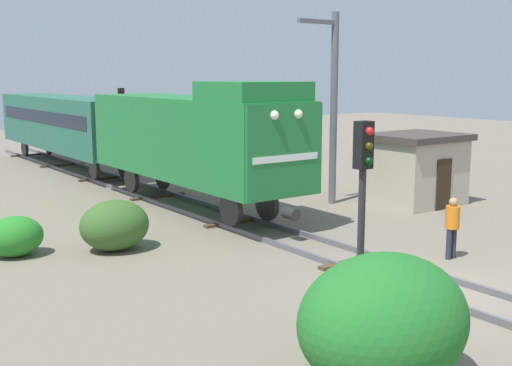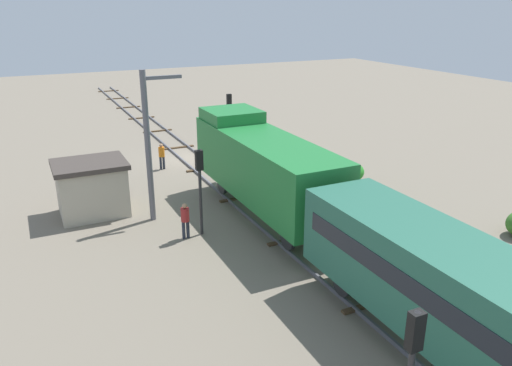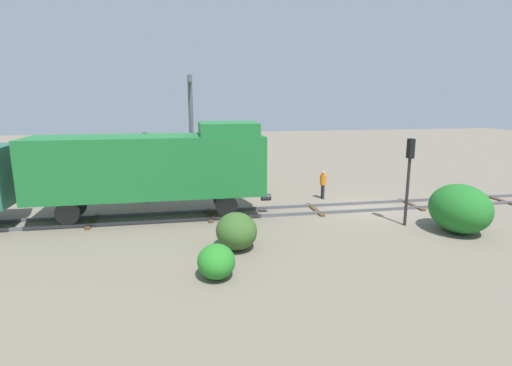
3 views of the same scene
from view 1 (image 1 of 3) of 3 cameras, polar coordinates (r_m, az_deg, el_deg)
name	(u,v)px [view 1 (image 1 of 3)]	position (r m, az deg, el deg)	size (l,w,h in m)	color
ground_plane	(441,291)	(15.73, 16.11, -9.22)	(102.34, 102.34, 0.00)	#756B5B
railway_track	(441,288)	(15.71, 16.12, -8.97)	(2.40, 68.23, 0.16)	#595960
locomotive	(194,136)	(23.55, -5.50, 4.21)	(2.90, 11.60, 4.60)	#1E7233
passenger_car_leading	(67,121)	(35.68, -16.48, 5.29)	(2.84, 14.00, 3.66)	#26604C
traffic_signal_near	(363,187)	(12.33, 9.47, -0.37)	(0.32, 0.34, 4.12)	#262628
traffic_signal_mid	(260,129)	(25.92, 0.31, 4.82)	(0.32, 0.34, 4.03)	#262628
traffic_signal_far	(122,111)	(37.89, -11.84, 6.32)	(0.32, 0.34, 4.21)	#262628
worker_near_track	(452,223)	(18.22, 17.05, -3.43)	(0.38, 0.38, 1.70)	#262B38
worker_by_signal	(273,171)	(26.70, 1.55, 1.05)	(0.38, 0.38, 1.70)	#262B38
catenary_mast	(333,103)	(24.80, 6.82, 7.04)	(1.94, 0.28, 7.29)	#595960
relay_hut	(416,169)	(25.50, 14.05, 1.25)	(3.50, 2.90, 2.74)	#B2A893
bush_near	(15,236)	(18.96, -20.66, -4.47)	(1.56, 1.27, 1.13)	#277F26
bush_mid	(383,321)	(10.67, 11.25, -11.94)	(3.00, 2.45, 2.18)	#216E26
bush_far	(115,225)	(18.76, -12.45, -3.69)	(2.01, 1.64, 1.46)	#375D26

